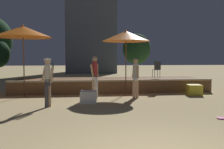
{
  "coord_description": "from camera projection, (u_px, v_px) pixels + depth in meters",
  "views": [
    {
      "loc": [
        -1.22,
        -3.98,
        1.74
      ],
      "look_at": [
        0.0,
        5.76,
        1.11
      ],
      "focal_mm": 40.0,
      "sensor_mm": 36.0,
      "label": 1
    }
  ],
  "objects": [
    {
      "name": "person_1",
      "position": [
        95.0,
        75.0,
        10.86
      ],
      "size": [
        0.41,
        0.43,
        1.83
      ],
      "rotation": [
        0.0,
        0.0,
        2.39
      ],
      "color": "white",
      "rests_on": "ground"
    },
    {
      "name": "cube_seat_0",
      "position": [
        89.0,
        97.0,
        9.78
      ],
      "size": [
        0.68,
        0.68,
        0.47
      ],
      "rotation": [
        0.0,
        0.0,
        -0.11
      ],
      "color": "white",
      "rests_on": "ground"
    },
    {
      "name": "wooden_deck",
      "position": [
        110.0,
        85.0,
        13.75
      ],
      "size": [
        10.21,
        2.99,
        0.7
      ],
      "color": "brown",
      "rests_on": "ground"
    },
    {
      "name": "bistro_chair_1",
      "position": [
        51.0,
        68.0,
        12.98
      ],
      "size": [
        0.42,
        0.42,
        0.9
      ],
      "rotation": [
        0.0,
        0.0,
        4.96
      ],
      "color": "#1E4C47",
      "rests_on": "wooden_deck"
    },
    {
      "name": "frisbee_disc",
      "position": [
        221.0,
        118.0,
        7.21
      ],
      "size": [
        0.24,
        0.24,
        0.03
      ],
      "color": "#E54C99",
      "rests_on": "ground"
    },
    {
      "name": "distant_building",
      "position": [
        90.0,
        8.0,
        30.7
      ],
      "size": [
        5.97,
        4.73,
        15.82
      ],
      "color": "#4C5666",
      "rests_on": "ground"
    },
    {
      "name": "background_tree_1",
      "position": [
        137.0,
        49.0,
        23.37
      ],
      "size": [
        2.6,
        2.6,
        4.07
      ],
      "color": "#3D2B1C",
      "rests_on": "ground"
    },
    {
      "name": "person_4",
      "position": [
        136.0,
        76.0,
        10.94
      ],
      "size": [
        0.29,
        0.46,
        1.75
      ],
      "rotation": [
        0.0,
        0.0,
        3.55
      ],
      "color": "tan",
      "rests_on": "ground"
    },
    {
      "name": "patio_umbrella_0",
      "position": [
        23.0,
        32.0,
        11.19
      ],
      "size": [
        2.56,
        2.56,
        3.28
      ],
      "color": "brown",
      "rests_on": "ground"
    },
    {
      "name": "bistro_chair_0",
      "position": [
        157.0,
        68.0,
        13.26
      ],
      "size": [
        0.4,
        0.41,
        0.9
      ],
      "rotation": [
        0.0,
        0.0,
        3.27
      ],
      "color": "#2D3338",
      "rests_on": "wooden_deck"
    },
    {
      "name": "person_0",
      "position": [
        48.0,
        79.0,
        8.91
      ],
      "size": [
        0.49,
        0.31,
        1.75
      ],
      "rotation": [
        0.0,
        0.0,
        4.23
      ],
      "color": "tan",
      "rests_on": "ground"
    },
    {
      "name": "cube_seat_1",
      "position": [
        194.0,
        90.0,
        11.92
      ],
      "size": [
        0.69,
        0.69,
        0.5
      ],
      "rotation": [
        0.0,
        0.0,
        -0.11
      ],
      "color": "yellow",
      "rests_on": "ground"
    },
    {
      "name": "patio_umbrella_1",
      "position": [
        126.0,
        36.0,
        11.94
      ],
      "size": [
        2.29,
        2.29,
        3.14
      ],
      "color": "brown",
      "rests_on": "ground"
    }
  ]
}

